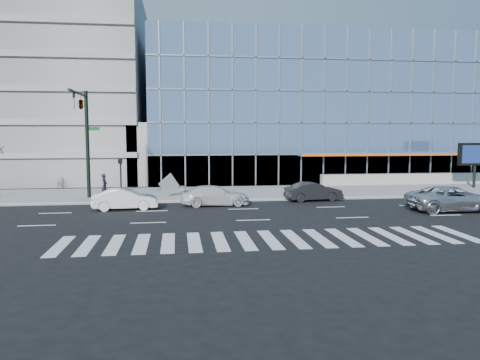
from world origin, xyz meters
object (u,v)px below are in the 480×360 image
object	(u,v)px
silver_suv	(453,199)
dark_sedan	(313,192)
ped_signal_post	(121,172)
white_suv	(215,196)
traffic_signal	(83,117)
tilted_panel	(169,185)
marquee_sign	(475,155)
white_sedan	(125,199)
pedestrian	(105,186)

from	to	relation	value
silver_suv	dark_sedan	size ratio (longest dim) A/B	1.37
ped_signal_post	white_suv	bearing A→B (deg)	-24.98
traffic_signal	white_suv	bearing A→B (deg)	-16.68
silver_suv	tilted_panel	distance (m)	20.08
ped_signal_post	marquee_sign	size ratio (longest dim) A/B	0.75
white_sedan	pedestrian	xyz separation A→B (m)	(-2.04, 4.93, 0.36)
white_suv	white_sedan	bearing A→B (deg)	97.83
traffic_signal	pedestrian	bearing A→B (deg)	44.46
white_suv	silver_suv	bearing A→B (deg)	-107.86
traffic_signal	dark_sedan	size ratio (longest dim) A/B	1.89
ped_signal_post	pedestrian	xyz separation A→B (m)	(-1.30, 0.80, -1.09)
dark_sedan	tilted_panel	distance (m)	11.00
white_suv	marquee_sign	bearing A→B (deg)	-76.89
marquee_sign	pedestrian	bearing A→B (deg)	-175.95
traffic_signal	marquee_sign	size ratio (longest dim) A/B	2.00
dark_sedan	tilted_panel	world-z (taller)	tilted_panel
traffic_signal	white_suv	distance (m)	11.09
marquee_sign	tilted_panel	xyz separation A→B (m)	(-26.97, -2.30, -2.01)
pedestrian	traffic_signal	bearing A→B (deg)	142.64
silver_suv	white_suv	distance (m)	15.69
marquee_sign	white_sedan	size ratio (longest dim) A/B	0.95
white_sedan	marquee_sign	bearing A→B (deg)	-79.83
pedestrian	tilted_panel	distance (m)	4.83
silver_suv	dark_sedan	bearing A→B (deg)	53.73
tilted_panel	dark_sedan	bearing A→B (deg)	-44.29
silver_suv	ped_signal_post	bearing A→B (deg)	71.01
traffic_signal	dark_sedan	bearing A→B (deg)	-5.37
traffic_signal	white_suv	xyz separation A→B (m)	(9.24, -2.77, -5.47)
white_suv	tilted_panel	bearing A→B (deg)	38.13
marquee_sign	silver_suv	xyz separation A→B (m)	(-8.70, -10.61, -2.26)
ped_signal_post	silver_suv	distance (m)	23.11
silver_suv	pedestrian	xyz separation A→B (m)	(-23.10, 8.36, 0.25)
marquee_sign	pedestrian	world-z (taller)	marquee_sign
ped_signal_post	silver_suv	size ratio (longest dim) A/B	0.52
white_sedan	tilted_panel	distance (m)	5.63
traffic_signal	dark_sedan	world-z (taller)	traffic_signal
dark_sedan	silver_suv	bearing A→B (deg)	-133.67
dark_sedan	pedestrian	distance (m)	15.73
white_suv	ped_signal_post	bearing A→B (deg)	63.52
white_sedan	pedestrian	world-z (taller)	pedestrian
silver_suv	white_sedan	xyz separation A→B (m)	(-21.06, 3.43, -0.11)
silver_suv	tilted_panel	world-z (taller)	tilted_panel
white_suv	dark_sedan	xyz separation A→B (m)	(7.43, 1.20, 0.00)
traffic_signal	silver_suv	distance (m)	25.90
traffic_signal	pedestrian	xyz separation A→B (m)	(1.19, 1.17, -5.11)
white_suv	white_sedan	distance (m)	6.09
ped_signal_post	silver_suv	world-z (taller)	ped_signal_post
traffic_signal	ped_signal_post	size ratio (longest dim) A/B	2.67
tilted_panel	white_sedan	bearing A→B (deg)	-149.89
silver_suv	tilted_panel	size ratio (longest dim) A/B	4.47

